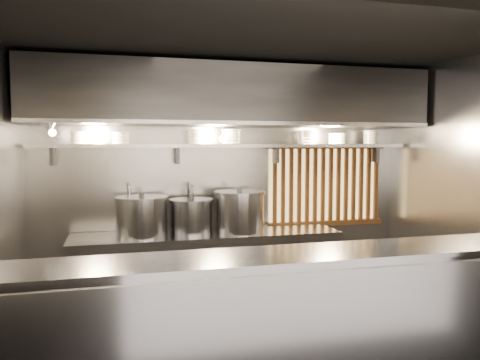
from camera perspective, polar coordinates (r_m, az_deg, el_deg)
name	(u,v)px	position (r m, az deg, el deg)	size (l,w,h in m)	color
floor	(262,349)	(4.61, 2.70, -19.91)	(4.50, 4.50, 0.00)	black
ceiling	(263,42)	(4.30, 2.84, 16.48)	(4.50, 4.50, 0.00)	black
wall_back	(226,185)	(5.68, -1.74, -0.65)	(4.50, 4.50, 0.00)	gray
wall_right	(472,193)	(5.35, 26.44, -1.41)	(3.00, 3.00, 0.00)	gray
serving_counter	(302,330)	(3.56, 7.53, -17.62)	(4.50, 0.56, 1.13)	#97979C
cooking_bench	(208,272)	(5.43, -3.98, -11.09)	(3.00, 0.70, 0.90)	#97979C
bowl_shelf	(229,146)	(5.48, -1.33, 4.20)	(4.40, 0.34, 0.04)	#97979C
exhaust_hood	(234,97)	(5.29, -0.79, 10.10)	(4.40, 0.81, 0.65)	#2D2D30
wood_screen	(326,185)	(6.06, 10.45, -0.59)	(1.56, 0.09, 1.04)	#E9BC69
faucet_left	(129,197)	(5.41, -13.38, -2.00)	(0.04, 0.30, 0.50)	silver
faucet_right	(191,195)	(5.47, -6.03, -1.84)	(0.04, 0.30, 0.50)	silver
heat_lamp	(49,127)	(4.91, -22.22, 6.04)	(0.25, 0.35, 0.20)	#97979C
pendant_bulb	(223,139)	(5.34, -2.09, 5.07)	(0.09, 0.09, 0.19)	#2D2D30
stock_pot_left	(142,216)	(5.20, -11.86, -4.33)	(0.68, 0.68, 0.47)	#97979C
stock_pot_mid	(240,211)	(5.32, -0.03, -3.85)	(0.63, 0.63, 0.51)	#97979C
stock_pot_right	(191,216)	(5.28, -5.95, -4.38)	(0.60, 0.60, 0.43)	#97979C
bowl_stack_0	(81,138)	(5.35, -18.82, 4.88)	(0.23, 0.23, 0.13)	silver
bowl_stack_1	(121,138)	(5.34, -14.35, 4.98)	(0.20, 0.20, 0.13)	silver
bowl_stack_2	(197,137)	(5.41, -5.32, 5.29)	(0.21, 0.21, 0.17)	silver
bowl_stack_3	(231,137)	(5.49, -1.07, 5.29)	(0.24, 0.24, 0.17)	silver
bowl_stack_4	(307,137)	(5.78, 8.16, 5.21)	(0.22, 0.22, 0.17)	silver
bowl_stack_5	(337,139)	(5.95, 11.75, 4.95)	(0.22, 0.22, 0.13)	silver
bowl_stack_6	(371,137)	(6.17, 15.67, 5.04)	(0.20, 0.20, 0.17)	silver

